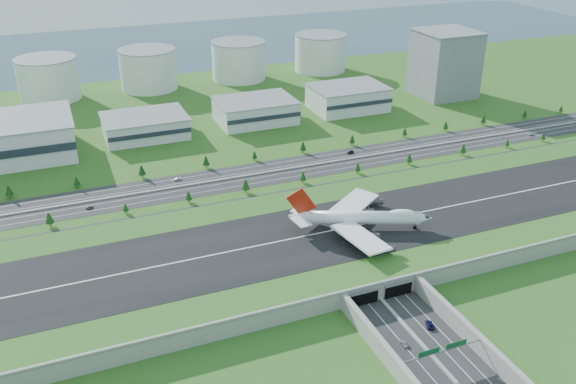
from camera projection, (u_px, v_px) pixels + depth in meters
name	position (u px, v px, depth m)	size (l,w,h in m)	color
ground	(331.00, 245.00, 308.56)	(1200.00, 1200.00, 0.00)	#24531A
airfield_deck	(332.00, 238.00, 306.67)	(520.00, 100.00, 9.20)	#969590
underpass_road	(448.00, 367.00, 224.24)	(38.80, 120.40, 8.00)	#28282B
sign_gantry_near	(442.00, 352.00, 226.33)	(38.70, 0.70, 9.80)	gray
north_expressway	(267.00, 173.00, 387.65)	(560.00, 36.00, 0.12)	#28282B
tree_row	(271.00, 166.00, 386.08)	(507.27, 48.68, 8.49)	#3D2819
hangar_mid_a	(145.00, 126.00, 443.47)	(58.00, 42.00, 15.00)	silver
hangar_mid_b	(255.00, 111.00, 471.38)	(58.00, 42.00, 17.00)	silver
hangar_mid_c	(348.00, 98.00, 497.63)	(58.00, 42.00, 19.00)	silver
office_tower	(444.00, 64.00, 525.53)	(46.00, 46.00, 55.00)	gray
fuel_tank_a	(48.00, 79.00, 518.98)	(50.00, 50.00, 35.00)	silver
fuel_tank_b	(148.00, 69.00, 547.33)	(50.00, 50.00, 35.00)	silver
fuel_tank_c	(239.00, 61.00, 575.69)	(50.00, 50.00, 35.00)	silver
fuel_tank_d	(320.00, 53.00, 604.04)	(50.00, 50.00, 35.00)	silver
bay_water	(154.00, 46.00, 708.31)	(1200.00, 260.00, 0.06)	#334D62
boeing_747	(360.00, 217.00, 304.36)	(69.17, 64.02, 22.69)	white
car_0	(405.00, 343.00, 239.54)	(1.93, 4.80, 1.64)	#B2B2B6
car_2	(430.00, 325.00, 249.94)	(2.78, 6.02, 1.67)	#0B0E3A
car_4	(90.00, 207.00, 343.34)	(1.73, 4.31, 1.47)	#5D5D62
car_5	(350.00, 152.00, 416.11)	(1.79, 5.13, 1.69)	black
car_6	(531.00, 134.00, 446.91)	(2.29, 4.96, 1.38)	silver
car_7	(177.00, 179.00, 377.32)	(2.02, 4.97, 1.44)	white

